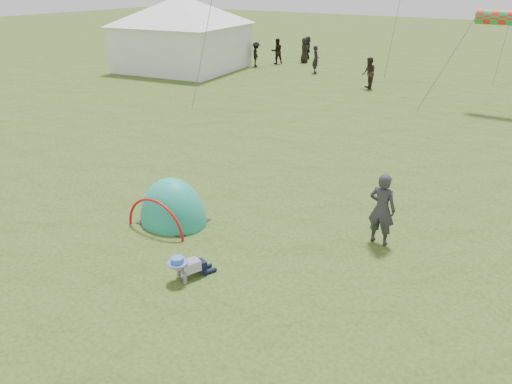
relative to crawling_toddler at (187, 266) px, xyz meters
The scene contains 13 objects.
ground 1.07m from the crawling_toddler, 32.35° to the left, with size 140.00×140.00×0.00m, color #244513.
crawling_toddler is the anchor object (origin of this frame).
popup_tent 2.63m from the crawling_toddler, 138.57° to the left, with size 1.77×1.46×2.30m, color #19906A.
standing_adult 4.49m from the crawling_toddler, 52.90° to the left, with size 0.62×0.41×1.70m, color #2E2E35.
event_marquee 24.88m from the crawling_toddler, 131.27° to the left, with size 7.08×7.08×4.87m, color white, non-canonical shape.
crowd_person_1 26.86m from the crawling_toddler, 117.55° to the left, with size 0.82×0.64×1.69m, color black.
crowd_person_3 25.65m from the crawling_toddler, 120.46° to the left, with size 1.03×0.59×1.59m, color black.
crowd_person_4 30.45m from the crawling_toddler, 124.33° to the left, with size 0.78×0.51×1.59m, color #413128.
crowd_person_5 29.43m from the crawling_toddler, 113.52° to the left, with size 1.48×0.47×1.59m, color black.
crowd_person_6 23.68m from the crawling_toddler, 111.14° to the left, with size 0.61×0.40×1.67m, color black.
crowd_person_7 19.81m from the crawling_toddler, 101.59° to the left, with size 0.81×0.63×1.67m, color #30231F.
crowd_person_14 24.81m from the crawling_toddler, 138.33° to the left, with size 0.94×0.39×1.60m, color #1E2A37.
crowd_person_16 27.63m from the crawling_toddler, 113.65° to the left, with size 0.83×0.54×1.70m, color black.
Camera 1 is at (5.03, -6.95, 5.65)m, focal length 35.00 mm.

